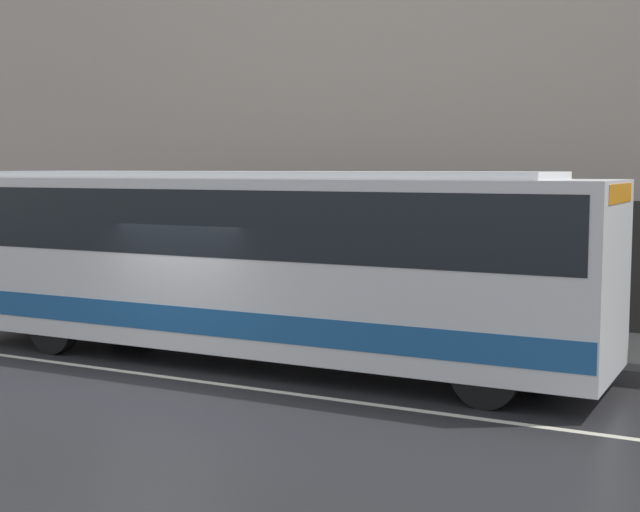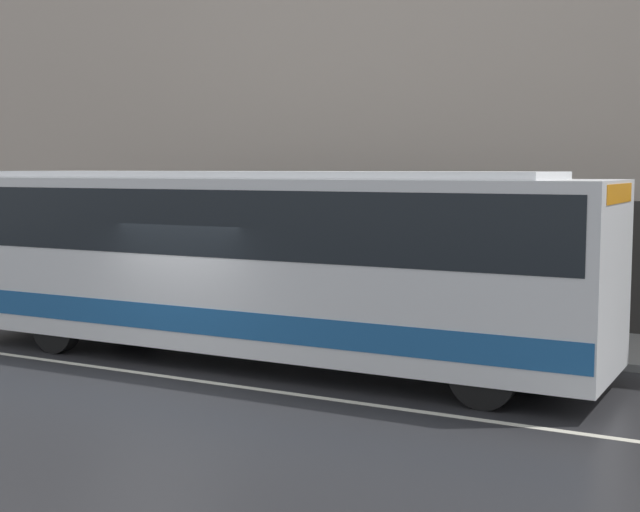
{
  "view_description": "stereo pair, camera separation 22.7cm",
  "coord_description": "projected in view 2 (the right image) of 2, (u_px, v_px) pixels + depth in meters",
  "views": [
    {
      "loc": [
        8.98,
        -11.67,
        3.44
      ],
      "look_at": [
        2.02,
        1.71,
        1.96
      ],
      "focal_mm": 50.0,
      "sensor_mm": 36.0,
      "label": 1
    },
    {
      "loc": [
        9.18,
        -11.57,
        3.44
      ],
      "look_at": [
        2.02,
        1.71,
        1.96
      ],
      "focal_mm": 50.0,
      "sensor_mm": 36.0,
      "label": 2
    }
  ],
  "objects": [
    {
      "name": "transit_bus",
      "position": [
        257.0,
        255.0,
        15.76
      ],
      "size": [
        12.31,
        2.59,
        3.4
      ],
      "color": "white",
      "rests_on": "ground_plane"
    },
    {
      "name": "pedestrian_waiting",
      "position": [
        338.0,
        284.0,
        19.81
      ],
      "size": [
        0.36,
        0.36,
        1.62
      ],
      "color": "#333338",
      "rests_on": "sidewalk"
    },
    {
      "name": "building_facade",
      "position": [
        355.0,
        49.0,
        20.48
      ],
      "size": [
        60.0,
        0.35,
        12.78
      ],
      "color": "#B7A899",
      "rests_on": "ground_plane"
    },
    {
      "name": "sidewalk",
      "position": [
        321.0,
        322.0,
        19.63
      ],
      "size": [
        60.0,
        3.03,
        0.14
      ],
      "color": "gray",
      "rests_on": "ground_plane"
    },
    {
      "name": "lane_stripe",
      "position": [
        164.0,
        376.0,
        14.8
      ],
      "size": [
        54.0,
        0.14,
        0.01
      ],
      "color": "beige",
      "rests_on": "ground_plane"
    },
    {
      "name": "ground_plane",
      "position": [
        164.0,
        376.0,
        14.8
      ],
      "size": [
        60.0,
        60.0,
        0.0
      ],
      "primitive_type": "plane",
      "color": "#262628"
    }
  ]
}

